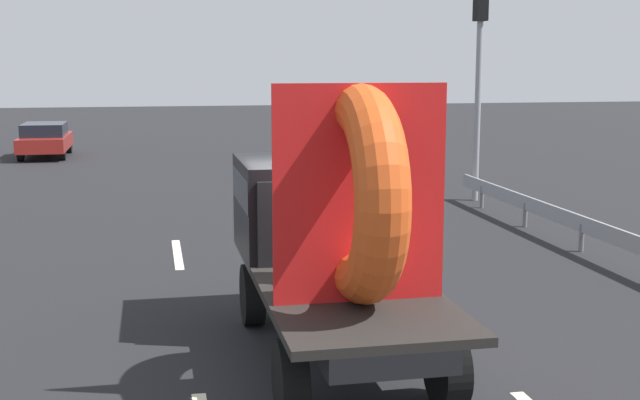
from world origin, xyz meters
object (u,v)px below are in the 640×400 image
at_px(flatbed_truck, 328,223).
at_px(traffic_light, 479,62).
at_px(distant_sedan, 314,147).
at_px(oncoming_car, 45,139).

distance_m(flatbed_truck, traffic_light, 12.43).
xyz_separation_m(distant_sedan, traffic_light, (2.78, -8.26, 3.00)).
height_order(traffic_light, oncoming_car, traffic_light).
relative_size(distant_sedan, oncoming_car, 0.94).
bearing_deg(flatbed_truck, oncoming_car, 104.81).
xyz_separation_m(distant_sedan, oncoming_car, (-9.72, 4.72, 0.04)).
relative_size(flatbed_truck, traffic_light, 0.93).
relative_size(flatbed_truck, distant_sedan, 1.37).
bearing_deg(oncoming_car, flatbed_truck, -75.19).
xyz_separation_m(flatbed_truck, distant_sedan, (3.51, 18.79, -0.97)).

